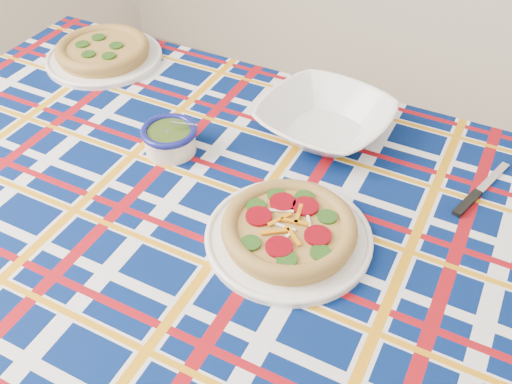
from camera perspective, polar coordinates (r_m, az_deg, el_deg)
The scene contains 7 objects.
dining_table at distance 1.10m, azimuth -4.12°, elevation -3.68°, with size 1.51×0.98×0.69m.
tablecloth at distance 1.08m, azimuth -4.18°, elevation -2.85°, with size 1.50×0.95×0.10m, color #04164D, non-canonical shape.
main_focaccia_plate at distance 0.96m, azimuth 3.32°, elevation -3.67°, with size 0.29×0.29×0.06m, color #AA803C, non-canonical shape.
pesto_bowl at distance 1.15m, azimuth -8.63°, elevation 5.46°, with size 0.11×0.11×0.07m, color #23370F, non-canonical shape.
serving_bowl at distance 1.19m, azimuth 6.91°, elevation 7.17°, with size 0.26×0.26×0.06m, color white.
second_focaccia_plate at distance 1.49m, azimuth -15.06°, elevation 13.53°, with size 0.29×0.29×0.05m, color #AA803C, non-canonical shape.
table_knife at distance 1.17m, azimuth 22.45°, elevation 1.23°, with size 0.21×0.02×0.01m, color silver, non-canonical shape.
Camera 1 is at (-0.12, -0.12, 1.42)m, focal length 40.00 mm.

